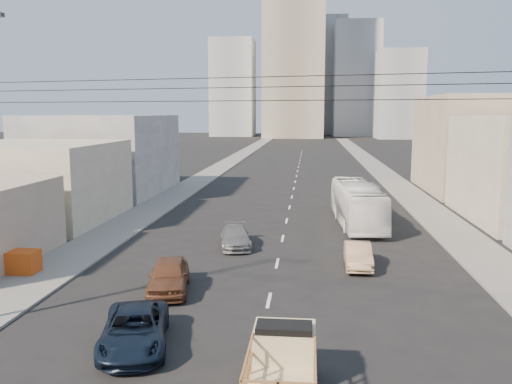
% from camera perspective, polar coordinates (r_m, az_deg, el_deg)
% --- Properties ---
extents(sidewalk_left, '(3.50, 180.00, 0.12)m').
position_cam_1_polar(sidewalk_left, '(86.44, -3.30, 2.89)').
color(sidewalk_left, slate).
rests_on(sidewalk_left, ground).
extents(sidewalk_right, '(3.50, 180.00, 0.12)m').
position_cam_1_polar(sidewalk_right, '(85.97, 12.38, 2.68)').
color(sidewalk_right, slate).
rests_on(sidewalk_right, ground).
extents(lane_dashes, '(0.15, 104.00, 0.01)m').
position_cam_1_polar(lane_dashes, '(68.51, 4.22, 1.40)').
color(lane_dashes, silver).
rests_on(lane_dashes, ground).
extents(flatbed_pickup, '(1.95, 4.41, 1.90)m').
position_cam_1_polar(flatbed_pickup, '(16.41, 2.82, -17.48)').
color(flatbed_pickup, '#CFBA8B').
rests_on(flatbed_pickup, ground).
extents(navy_pickup, '(3.26, 5.24, 1.35)m').
position_cam_1_polar(navy_pickup, '(20.12, -12.66, -13.94)').
color(navy_pickup, black).
rests_on(navy_pickup, ground).
extents(city_bus, '(3.41, 11.52, 3.17)m').
position_cam_1_polar(city_bus, '(40.68, 10.60, -1.23)').
color(city_bus, white).
rests_on(city_bus, ground).
extents(sedan_brown, '(2.55, 4.71, 1.52)m').
position_cam_1_polar(sedan_brown, '(25.70, -9.18, -8.69)').
color(sedan_brown, brown).
rests_on(sedan_brown, ground).
extents(sedan_tan, '(1.43, 3.96, 1.30)m').
position_cam_1_polar(sedan_tan, '(29.79, 10.69, -6.57)').
color(sedan_tan, tan).
rests_on(sedan_tan, ground).
extents(sedan_grey, '(2.55, 4.63, 1.27)m').
position_cam_1_polar(sedan_grey, '(33.61, -2.17, -4.75)').
color(sedan_grey, slate).
rests_on(sedan_grey, ground).
extents(overhead_wires, '(23.01, 5.02, 0.72)m').
position_cam_1_polar(overhead_wires, '(16.60, -0.24, 10.86)').
color(overhead_wires, black).
rests_on(overhead_wires, ground).
extents(crate_stack, '(1.80, 1.20, 1.14)m').
position_cam_1_polar(crate_stack, '(30.45, -23.60, -6.73)').
color(crate_stack, '#BF4612').
rests_on(crate_stack, sidewalk_left).
extents(bldg_right_far, '(12.00, 16.00, 10.00)m').
position_cam_1_polar(bldg_right_far, '(61.85, 22.96, 4.67)').
color(bldg_right_far, gray).
rests_on(bldg_right_far, ground).
extents(bldg_left_mid, '(11.00, 12.00, 6.00)m').
position_cam_1_polar(bldg_left_mid, '(44.46, -22.13, 0.95)').
color(bldg_left_mid, '#ACA38B').
rests_on(bldg_left_mid, ground).
extents(bldg_left_far, '(12.00, 16.00, 8.00)m').
position_cam_1_polar(bldg_left_far, '(58.17, -15.75, 3.84)').
color(bldg_left_far, gray).
rests_on(bldg_left_far, ground).
extents(high_rise_tower, '(20.00, 20.00, 60.00)m').
position_cam_1_polar(high_rise_tower, '(186.36, 4.03, 15.01)').
color(high_rise_tower, gray).
rests_on(high_rise_tower, ground).
extents(midrise_ne, '(16.00, 16.00, 40.00)m').
position_cam_1_polar(midrise_ne, '(201.00, 10.54, 11.54)').
color(midrise_ne, '#989BA0').
rests_on(midrise_ne, ground).
extents(midrise_nw, '(15.00, 15.00, 34.00)m').
position_cam_1_polar(midrise_nw, '(197.15, -2.44, 10.87)').
color(midrise_nw, '#989BA0').
rests_on(midrise_nw, ground).
extents(midrise_back, '(18.00, 18.00, 44.00)m').
position_cam_1_polar(midrise_back, '(215.48, 6.97, 11.93)').
color(midrise_back, gray).
rests_on(midrise_back, ground).
extents(midrise_east, '(14.00, 14.00, 28.00)m').
position_cam_1_polar(midrise_east, '(182.30, 14.84, 9.87)').
color(midrise_east, '#989BA0').
rests_on(midrise_east, ground).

